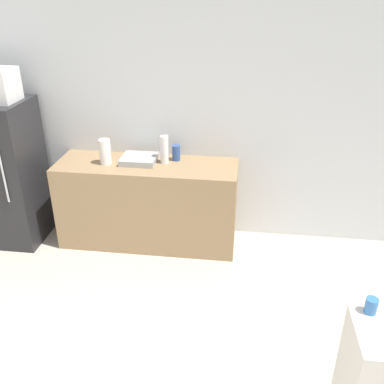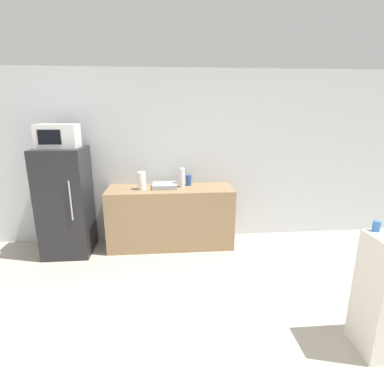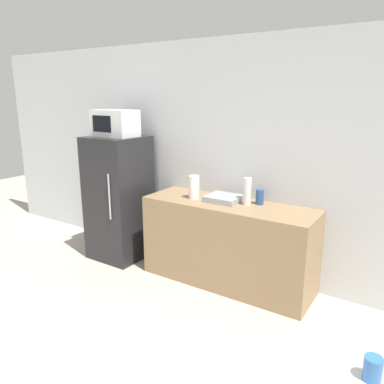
{
  "view_description": "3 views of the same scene",
  "coord_description": "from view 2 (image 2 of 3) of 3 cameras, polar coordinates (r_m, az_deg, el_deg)",
  "views": [
    {
      "loc": [
        1.04,
        -0.91,
        2.58
      ],
      "look_at": [
        0.64,
        2.11,
        1.06
      ],
      "focal_mm": 40.0,
      "sensor_mm": 36.0,
      "label": 1
    },
    {
      "loc": [
        0.02,
        -1.28,
        2.03
      ],
      "look_at": [
        0.32,
        2.32,
        1.02
      ],
      "focal_mm": 28.0,
      "sensor_mm": 36.0,
      "label": 2
    },
    {
      "loc": [
        1.79,
        -0.37,
        2.0
      ],
      "look_at": [
        0.18,
        2.09,
        1.24
      ],
      "focal_mm": 35.0,
      "sensor_mm": 36.0,
      "label": 3
    }
  ],
  "objects": [
    {
      "name": "paper_towel_roll",
      "position": [
        4.36,
        -9.55,
        2.11
      ],
      "size": [
        0.12,
        0.12,
        0.25
      ],
      "primitive_type": "cylinder",
      "color": "white",
      "rests_on": "counter"
    },
    {
      "name": "bottle_short",
      "position": [
        4.55,
        -0.64,
        2.27
      ],
      "size": [
        0.08,
        0.08,
        0.16
      ],
      "primitive_type": "cylinder",
      "color": "#2D4C8C",
      "rests_on": "counter"
    },
    {
      "name": "microwave",
      "position": [
        4.41,
        -24.19,
        9.7
      ],
      "size": [
        0.52,
        0.33,
        0.31
      ],
      "color": "white",
      "rests_on": "refrigerator"
    },
    {
      "name": "counter",
      "position": [
        4.55,
        -4.07,
        -4.76
      ],
      "size": [
        1.85,
        0.6,
        0.9
      ],
      "primitive_type": "cube",
      "color": "#937551",
      "rests_on": "ground_plane"
    },
    {
      "name": "bottle_tall",
      "position": [
        4.44,
        -1.91,
        2.77
      ],
      "size": [
        0.08,
        0.08,
        0.28
      ],
      "primitive_type": "cylinder",
      "color": "silver",
      "rests_on": "counter"
    },
    {
      "name": "wall_back",
      "position": [
        4.66,
        -5.07,
        6.5
      ],
      "size": [
        8.0,
        0.06,
        2.6
      ],
      "primitive_type": "cube",
      "color": "silver",
      "rests_on": "ground_plane"
    },
    {
      "name": "sink_basin",
      "position": [
        4.45,
        -5.26,
        1.25
      ],
      "size": [
        0.36,
        0.32,
        0.06
      ],
      "primitive_type": "cube",
      "color": "#9EA3A8",
      "rests_on": "counter"
    },
    {
      "name": "jar",
      "position": [
        2.89,
        31.71,
        -5.57
      ],
      "size": [
        0.06,
        0.06,
        0.09
      ],
      "primitive_type": "cylinder",
      "color": "#336BB2",
      "rests_on": "shelf_cabinet"
    },
    {
      "name": "refrigerator",
      "position": [
        4.58,
        -22.92,
        -1.75
      ],
      "size": [
        0.64,
        0.65,
        1.52
      ],
      "color": "#232326",
      "rests_on": "ground_plane"
    }
  ]
}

